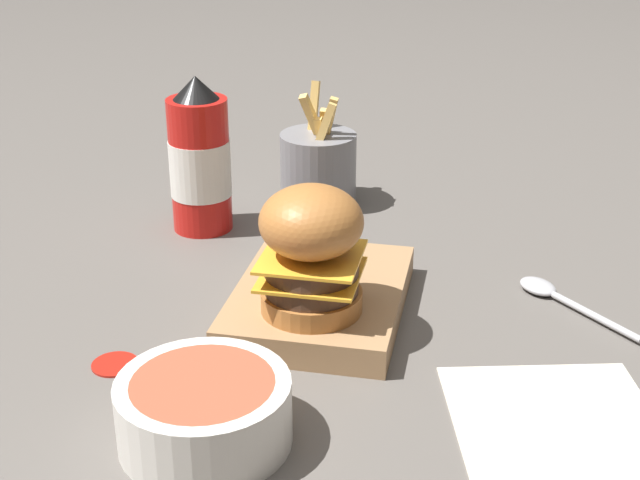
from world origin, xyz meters
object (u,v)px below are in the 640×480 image
object	(u,v)px
serving_board	(320,299)
ketchup_bottle	(200,161)
spoon	(552,294)
fries_basket	(318,167)
side_bowl	(204,410)
burger	(311,249)

from	to	relation	value
serving_board	ketchup_bottle	distance (m)	0.27
spoon	serving_board	bearing A→B (deg)	63.50
ketchup_bottle	spoon	world-z (taller)	ketchup_bottle
fries_basket	spoon	distance (m)	0.37
serving_board	fries_basket	distance (m)	0.30
ketchup_bottle	spoon	distance (m)	0.43
ketchup_bottle	spoon	xyz separation A→B (m)	(0.10, 0.41, -0.08)
spoon	side_bowl	bearing A→B (deg)	92.66
fries_basket	ketchup_bottle	bearing A→B (deg)	-47.74
spoon	fries_basket	bearing A→B (deg)	8.83
burger	side_bowl	bearing A→B (deg)	-15.28
burger	fries_basket	distance (m)	0.35
fries_basket	side_bowl	size ratio (longest dim) A/B	1.12
spoon	burger	bearing A→B (deg)	73.99
side_bowl	serving_board	bearing A→B (deg)	168.45
burger	fries_basket	size ratio (longest dim) A/B	0.80
fries_basket	spoon	size ratio (longest dim) A/B	1.26
burger	side_bowl	world-z (taller)	burger
burger	serving_board	bearing A→B (deg)	-177.63
side_bowl	spoon	distance (m)	0.41
side_bowl	ketchup_bottle	bearing A→B (deg)	-161.27
spoon	ketchup_bottle	bearing A→B (deg)	30.92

